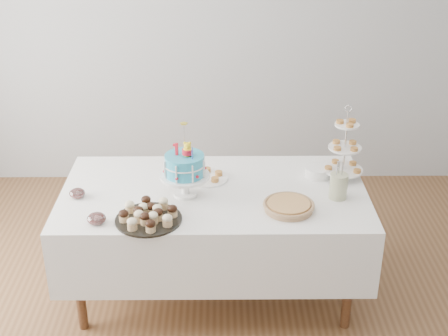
{
  "coord_description": "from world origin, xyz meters",
  "views": [
    {
      "loc": [
        0.04,
        -3.14,
        2.64
      ],
      "look_at": [
        0.06,
        0.3,
        0.93
      ],
      "focal_mm": 50.0,
      "sensor_mm": 36.0,
      "label": 1
    }
  ],
  "objects_px": {
    "utensil_pitcher": "(338,185)",
    "jam_bowl_a": "(97,219)",
    "jam_bowl_b": "(77,193)",
    "plate_stack": "(318,172)",
    "cupcake_tray": "(148,214)",
    "table": "(214,222)",
    "birthday_cake": "(185,177)",
    "pastry_plate": "(207,176)",
    "tiered_stand": "(345,148)",
    "pie": "(289,206)"
  },
  "relations": [
    {
      "from": "table",
      "to": "jam_bowl_b",
      "type": "xyz_separation_m",
      "value": [
        -0.84,
        -0.08,
        0.25
      ]
    },
    {
      "from": "plate_stack",
      "to": "pastry_plate",
      "type": "height_order",
      "value": "plate_stack"
    },
    {
      "from": "cupcake_tray",
      "to": "jam_bowl_a",
      "type": "xyz_separation_m",
      "value": [
        -0.29,
        -0.03,
        -0.01
      ]
    },
    {
      "from": "cupcake_tray",
      "to": "pastry_plate",
      "type": "distance_m",
      "value": 0.62
    },
    {
      "from": "tiered_stand",
      "to": "pastry_plate",
      "type": "xyz_separation_m",
      "value": [
        -0.88,
        -0.02,
        -0.19
      ]
    },
    {
      "from": "birthday_cake",
      "to": "tiered_stand",
      "type": "relative_size",
      "value": 0.93
    },
    {
      "from": "birthday_cake",
      "to": "utensil_pitcher",
      "type": "bearing_deg",
      "value": 17.83
    },
    {
      "from": "jam_bowl_b",
      "to": "utensil_pitcher",
      "type": "height_order",
      "value": "utensil_pitcher"
    },
    {
      "from": "tiered_stand",
      "to": "table",
      "type": "bearing_deg",
      "value": -167.83
    },
    {
      "from": "pastry_plate",
      "to": "jam_bowl_a",
      "type": "height_order",
      "value": "jam_bowl_a"
    },
    {
      "from": "pie",
      "to": "tiered_stand",
      "type": "distance_m",
      "value": 0.61
    },
    {
      "from": "cupcake_tray",
      "to": "jam_bowl_a",
      "type": "distance_m",
      "value": 0.29
    },
    {
      "from": "tiered_stand",
      "to": "pastry_plate",
      "type": "height_order",
      "value": "tiered_stand"
    },
    {
      "from": "cupcake_tray",
      "to": "tiered_stand",
      "type": "relative_size",
      "value": 0.77
    },
    {
      "from": "plate_stack",
      "to": "pastry_plate",
      "type": "distance_m",
      "value": 0.72
    },
    {
      "from": "tiered_stand",
      "to": "jam_bowl_b",
      "type": "relative_size",
      "value": 5.17
    },
    {
      "from": "tiered_stand",
      "to": "pastry_plate",
      "type": "relative_size",
      "value": 1.87
    },
    {
      "from": "pastry_plate",
      "to": "jam_bowl_b",
      "type": "xyz_separation_m",
      "value": [
        -0.8,
        -0.24,
        0.01
      ]
    },
    {
      "from": "plate_stack",
      "to": "jam_bowl_a",
      "type": "bearing_deg",
      "value": -156.65
    },
    {
      "from": "cupcake_tray",
      "to": "utensil_pitcher",
      "type": "bearing_deg",
      "value": 12.94
    },
    {
      "from": "plate_stack",
      "to": "jam_bowl_b",
      "type": "height_order",
      "value": "plate_stack"
    },
    {
      "from": "cupcake_tray",
      "to": "table",
      "type": "bearing_deg",
      "value": 43.48
    },
    {
      "from": "table",
      "to": "pie",
      "type": "height_order",
      "value": "pie"
    },
    {
      "from": "cupcake_tray",
      "to": "utensil_pitcher",
      "type": "distance_m",
      "value": 1.17
    },
    {
      "from": "tiered_stand",
      "to": "jam_bowl_a",
      "type": "xyz_separation_m",
      "value": [
        -1.51,
        -0.57,
        -0.18
      ]
    },
    {
      "from": "pastry_plate",
      "to": "jam_bowl_a",
      "type": "relative_size",
      "value": 2.46
    },
    {
      "from": "birthday_cake",
      "to": "plate_stack",
      "type": "bearing_deg",
      "value": 36.61
    },
    {
      "from": "pie",
      "to": "jam_bowl_a",
      "type": "xyz_separation_m",
      "value": [
        -1.11,
        -0.14,
        0.0
      ]
    },
    {
      "from": "utensil_pitcher",
      "to": "pie",
      "type": "bearing_deg",
      "value": -166.48
    },
    {
      "from": "table",
      "to": "plate_stack",
      "type": "height_order",
      "value": "plate_stack"
    },
    {
      "from": "jam_bowl_a",
      "to": "pastry_plate",
      "type": "bearing_deg",
      "value": 41.29
    },
    {
      "from": "birthday_cake",
      "to": "jam_bowl_a",
      "type": "xyz_separation_m",
      "value": [
        -0.49,
        -0.33,
        -0.1
      ]
    },
    {
      "from": "tiered_stand",
      "to": "plate_stack",
      "type": "xyz_separation_m",
      "value": [
        -0.16,
        0.02,
        -0.18
      ]
    },
    {
      "from": "table",
      "to": "birthday_cake",
      "type": "xyz_separation_m",
      "value": [
        -0.18,
        -0.06,
        0.35
      ]
    },
    {
      "from": "utensil_pitcher",
      "to": "jam_bowl_a",
      "type": "bearing_deg",
      "value": -179.89
    },
    {
      "from": "pastry_plate",
      "to": "jam_bowl_b",
      "type": "bearing_deg",
      "value": -163.32
    },
    {
      "from": "pie",
      "to": "birthday_cake",
      "type": "bearing_deg",
      "value": 163.47
    },
    {
      "from": "table",
      "to": "pastry_plate",
      "type": "height_order",
      "value": "pastry_plate"
    },
    {
      "from": "birthday_cake",
      "to": "tiered_stand",
      "type": "distance_m",
      "value": 1.05
    },
    {
      "from": "birthday_cake",
      "to": "cupcake_tray",
      "type": "bearing_deg",
      "value": -103.59
    },
    {
      "from": "jam_bowl_a",
      "to": "jam_bowl_b",
      "type": "bearing_deg",
      "value": 119.28
    },
    {
      "from": "table",
      "to": "tiered_stand",
      "type": "bearing_deg",
      "value": 12.17
    },
    {
      "from": "jam_bowl_b",
      "to": "plate_stack",
      "type": "bearing_deg",
      "value": 10.15
    },
    {
      "from": "pie",
      "to": "plate_stack",
      "type": "xyz_separation_m",
      "value": [
        0.23,
        0.44,
        0.01
      ]
    },
    {
      "from": "jam_bowl_a",
      "to": "pie",
      "type": "bearing_deg",
      "value": 7.36
    },
    {
      "from": "birthday_cake",
      "to": "plate_stack",
      "type": "height_order",
      "value": "birthday_cake"
    },
    {
      "from": "tiered_stand",
      "to": "utensil_pitcher",
      "type": "bearing_deg",
      "value": -105.93
    },
    {
      "from": "jam_bowl_a",
      "to": "utensil_pitcher",
      "type": "height_order",
      "value": "utensil_pitcher"
    },
    {
      "from": "cupcake_tray",
      "to": "plate_stack",
      "type": "distance_m",
      "value": 1.19
    },
    {
      "from": "birthday_cake",
      "to": "jam_bowl_b",
      "type": "xyz_separation_m",
      "value": [
        -0.66,
        -0.02,
        -0.1
      ]
    }
  ]
}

